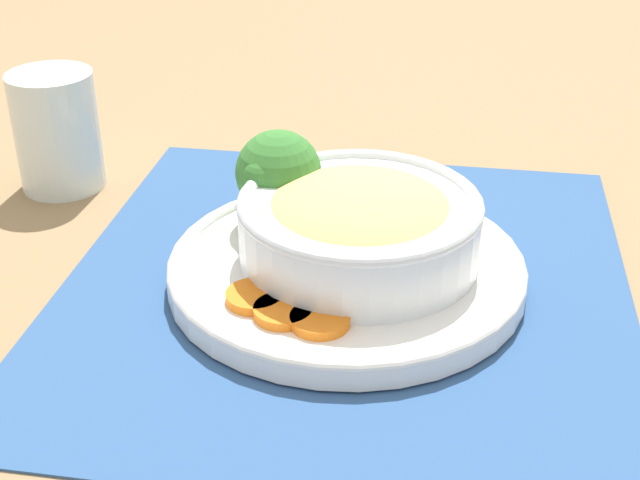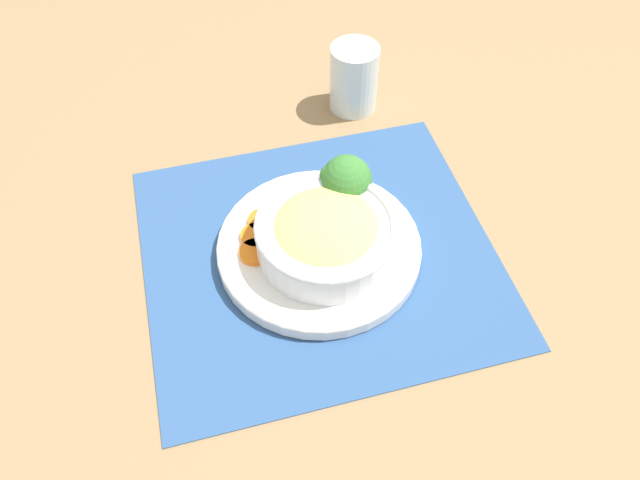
% 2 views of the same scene
% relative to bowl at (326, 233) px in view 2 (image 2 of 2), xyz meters
% --- Properties ---
extents(ground_plane, '(4.00, 4.00, 0.00)m').
position_rel_bowl_xyz_m(ground_plane, '(-0.01, 0.01, -0.05)').
color(ground_plane, '#8C704C').
extents(placemat, '(0.47, 0.43, 0.00)m').
position_rel_bowl_xyz_m(placemat, '(-0.01, 0.01, -0.05)').
color(placemat, '#2D5184').
rests_on(placemat, ground_plane).
extents(plate, '(0.27, 0.27, 0.02)m').
position_rel_bowl_xyz_m(plate, '(-0.01, 0.01, -0.04)').
color(plate, white).
rests_on(plate, placemat).
extents(bowl, '(0.18, 0.18, 0.06)m').
position_rel_bowl_xyz_m(bowl, '(0.00, 0.00, 0.00)').
color(bowl, silver).
rests_on(bowl, plate).
extents(broccoli_floret, '(0.07, 0.07, 0.08)m').
position_rel_bowl_xyz_m(broccoli_floret, '(0.05, 0.07, 0.01)').
color(broccoli_floret, '#759E51').
rests_on(broccoli_floret, plate).
extents(carrot_slice_near, '(0.04, 0.04, 0.01)m').
position_rel_bowl_xyz_m(carrot_slice_near, '(-0.07, 0.07, -0.03)').
color(carrot_slice_near, orange).
rests_on(carrot_slice_near, plate).
extents(carrot_slice_middle, '(0.04, 0.04, 0.01)m').
position_rel_bowl_xyz_m(carrot_slice_middle, '(-0.09, 0.04, -0.03)').
color(carrot_slice_middle, orange).
rests_on(carrot_slice_middle, plate).
extents(carrot_slice_far, '(0.04, 0.04, 0.01)m').
position_rel_bowl_xyz_m(carrot_slice_far, '(-0.09, 0.02, -0.03)').
color(carrot_slice_far, orange).
rests_on(carrot_slice_far, plate).
extents(water_glass, '(0.08, 0.08, 0.11)m').
position_rel_bowl_xyz_m(water_glass, '(0.13, 0.30, -0.00)').
color(water_glass, silver).
rests_on(water_glass, ground_plane).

